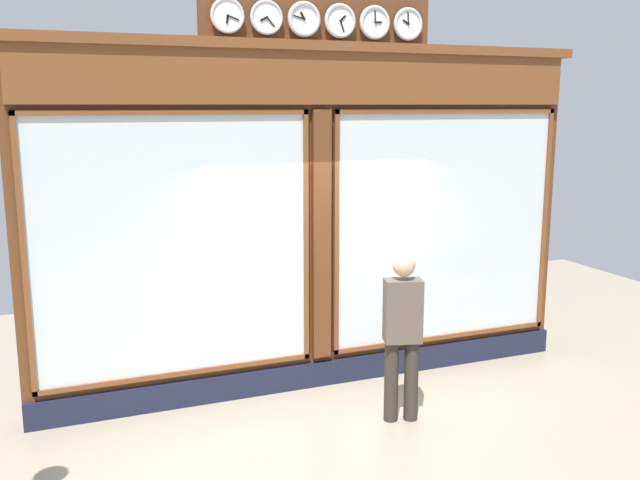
{
  "coord_description": "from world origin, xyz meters",
  "views": [
    {
      "loc": [
        2.73,
        6.88,
        3.09
      ],
      "look_at": [
        0.0,
        0.0,
        1.66
      ],
      "focal_mm": 39.26,
      "sensor_mm": 36.0,
      "label": 1
    }
  ],
  "objects": [
    {
      "name": "shop_facade",
      "position": [
        -0.0,
        -0.13,
        1.89
      ],
      "size": [
        6.27,
        0.42,
        4.2
      ],
      "color": "#5B3319",
      "rests_on": "ground_plane"
    },
    {
      "name": "pedestrian",
      "position": [
        -0.42,
        1.12,
        0.93
      ],
      "size": [
        0.41,
        0.31,
        1.69
      ],
      "color": "#312A24",
      "rests_on": "ground_plane"
    }
  ]
}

